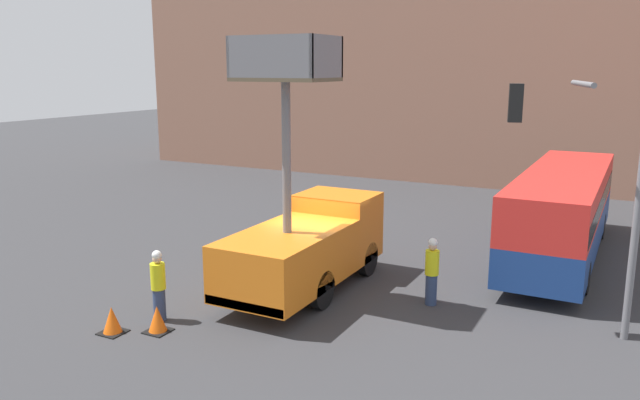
{
  "coord_description": "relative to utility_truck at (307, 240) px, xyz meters",
  "views": [
    {
      "loc": [
        8.48,
        -16.02,
        6.47
      ],
      "look_at": [
        0.01,
        0.22,
        2.56
      ],
      "focal_mm": 35.0,
      "sensor_mm": 36.0,
      "label": 1
    }
  ],
  "objects": [
    {
      "name": "traffic_cone_mid_road",
      "position": [
        -1.85,
        -4.38,
        -1.22
      ],
      "size": [
        0.59,
        0.59,
        0.68
      ],
      "color": "black",
      "rests_on": "ground_plane"
    },
    {
      "name": "traffic_cone_near_truck",
      "position": [
        -2.79,
        -4.96,
        -1.21
      ],
      "size": [
        0.6,
        0.6,
        0.69
      ],
      "color": "black",
      "rests_on": "ground_plane"
    },
    {
      "name": "utility_truck",
      "position": [
        0.0,
        0.0,
        0.0
      ],
      "size": [
        2.5,
        6.32,
        7.26
      ],
      "color": "orange",
      "rests_on": "ground_plane"
    },
    {
      "name": "road_worker_near_truck",
      "position": [
        -2.28,
        -3.8,
        -0.58
      ],
      "size": [
        0.38,
        0.38,
        1.9
      ],
      "rotation": [
        0.0,
        0.0,
        5.3
      ],
      "color": "navy",
      "rests_on": "ground_plane"
    },
    {
      "name": "road_worker_directing",
      "position": [
        3.63,
        0.56,
        -0.57
      ],
      "size": [
        0.38,
        0.38,
        1.91
      ],
      "rotation": [
        0.0,
        0.0,
        1.66
      ],
      "color": "navy",
      "rests_on": "ground_plane"
    },
    {
      "name": "traffic_light_pole",
      "position": [
        7.53,
        0.32,
        2.74
      ],
      "size": [
        3.08,
        2.83,
        6.4
      ],
      "color": "slate",
      "rests_on": "ground_plane"
    },
    {
      "name": "building_backdrop_far",
      "position": [
        -0.01,
        23.36,
        5.97
      ],
      "size": [
        44.0,
        10.0,
        15.0
      ],
      "color": "#936651",
      "rests_on": "ground_plane"
    },
    {
      "name": "ground_plane",
      "position": [
        -0.01,
        0.62,
        -1.54
      ],
      "size": [
        120.0,
        120.0,
        0.0
      ],
      "primitive_type": "plane",
      "color": "#333335"
    },
    {
      "name": "city_bus",
      "position": [
        6.23,
        6.78,
        0.25
      ],
      "size": [
        2.47,
        10.87,
        3.05
      ],
      "rotation": [
        0.0,
        0.0,
        1.51
      ],
      "color": "navy",
      "rests_on": "ground_plane"
    }
  ]
}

